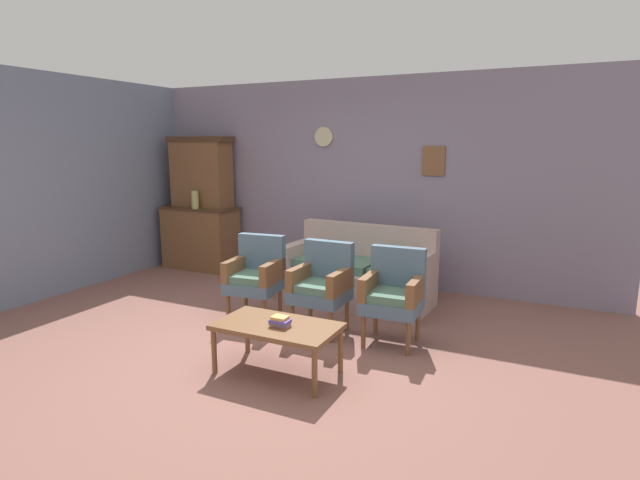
{
  "coord_description": "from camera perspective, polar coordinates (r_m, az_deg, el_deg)",
  "views": [
    {
      "loc": [
        2.38,
        -3.66,
        1.87
      ],
      "look_at": [
        0.08,
        1.07,
        0.85
      ],
      "focal_mm": 28.25,
      "sensor_mm": 36.0,
      "label": 1
    }
  ],
  "objects": [
    {
      "name": "ground_plane",
      "position": [
        4.75,
        -6.67,
        -12.28
      ],
      "size": [
        7.68,
        7.68,
        0.0
      ],
      "primitive_type": "plane",
      "color": "#84564C"
    },
    {
      "name": "coffee_table",
      "position": [
        4.17,
        -4.87,
        -10.04
      ],
      "size": [
        1.0,
        0.56,
        0.42
      ],
      "color": "brown",
      "rests_on": "ground"
    },
    {
      "name": "vase_on_cabinet",
      "position": [
        7.51,
        -13.97,
        4.44
      ],
      "size": [
        0.11,
        0.11,
        0.26
      ],
      "primitive_type": "cylinder",
      "color": "tan",
      "rests_on": "side_cabinet"
    },
    {
      "name": "cabinet_upper_hutch",
      "position": [
        7.74,
        -13.3,
        7.56
      ],
      "size": [
        0.99,
        0.38,
        1.03
      ],
      "color": "brown",
      "rests_on": "side_cabinet"
    },
    {
      "name": "armchair_near_cabinet",
      "position": [
        5.01,
        0.25,
        -4.89
      ],
      "size": [
        0.53,
        0.5,
        0.9
      ],
      "color": "slate",
      "rests_on": "ground"
    },
    {
      "name": "wall_left_side",
      "position": [
        6.72,
        -30.95,
        4.97
      ],
      "size": [
        0.06,
        5.2,
        2.7
      ],
      "primitive_type": "cube",
      "color": "slate",
      "rests_on": "ground"
    },
    {
      "name": "armchair_by_doorway",
      "position": [
        4.78,
        8.32,
        -5.82
      ],
      "size": [
        0.54,
        0.51,
        0.9
      ],
      "color": "slate",
      "rests_on": "ground"
    },
    {
      "name": "wall_back_with_decor",
      "position": [
        6.75,
        5.24,
        6.51
      ],
      "size": [
        6.4,
        0.09,
        2.7
      ],
      "color": "gray",
      "rests_on": "ground"
    },
    {
      "name": "book_stack_on_table",
      "position": [
        4.09,
        -4.55,
        -9.19
      ],
      "size": [
        0.16,
        0.11,
        0.08
      ],
      "color": "#CE6A78",
      "rests_on": "coffee_table"
    },
    {
      "name": "floral_couch",
      "position": [
        5.98,
        4.33,
        -4.01
      ],
      "size": [
        1.78,
        0.91,
        0.9
      ],
      "color": "tan",
      "rests_on": "ground"
    },
    {
      "name": "armchair_near_couch_end",
      "position": [
        5.4,
        -7.27,
        -3.83
      ],
      "size": [
        0.57,
        0.54,
        0.9
      ],
      "color": "slate",
      "rests_on": "ground"
    },
    {
      "name": "side_cabinet",
      "position": [
        7.79,
        -13.36,
        0.28
      ],
      "size": [
        1.16,
        0.55,
        0.93
      ],
      "color": "brown",
      "rests_on": "ground"
    }
  ]
}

